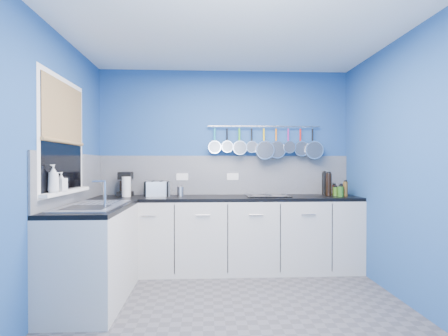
{
  "coord_description": "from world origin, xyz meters",
  "views": [
    {
      "loc": [
        -0.24,
        -3.02,
        1.29
      ],
      "look_at": [
        -0.05,
        0.75,
        1.25
      ],
      "focal_mm": 27.99,
      "sensor_mm": 36.0,
      "label": 1
    }
  ],
  "objects": [
    {
      "name": "soap_bottle_b",
      "position": [
        -1.53,
        0.15,
        1.14
      ],
      "size": [
        0.1,
        0.1,
        0.17
      ],
      "primitive_type": "imported",
      "rotation": [
        0.0,
        0.0,
        -0.26
      ],
      "color": "white",
      "rests_on": "window_sill"
    },
    {
      "name": "worktop_left",
      "position": [
        -1.3,
        0.3,
        0.88
      ],
      "size": [
        0.6,
        1.2,
        0.04
      ],
      "primitive_type": "cube",
      "color": "black",
      "rests_on": "cabinet_run_left"
    },
    {
      "name": "window_sill",
      "position": [
        -1.55,
        0.3,
        1.04
      ],
      "size": [
        0.1,
        0.98,
        0.03
      ],
      "primitive_type": "cube",
      "color": "white",
      "rests_on": "wall_left"
    },
    {
      "name": "paper_towel",
      "position": [
        -1.2,
        1.22,
        1.02
      ],
      "size": [
        0.12,
        0.12,
        0.24
      ],
      "primitive_type": "cylinder",
      "rotation": [
        0.0,
        0.0,
        0.18
      ],
      "color": "white",
      "rests_on": "worktop_back"
    },
    {
      "name": "condiment_3",
      "position": [
        1.46,
        1.2,
        0.96
      ],
      "size": [
        0.07,
        0.07,
        0.13
      ],
      "primitive_type": "cylinder",
      "color": "olive",
      "rests_on": "worktop_back"
    },
    {
      "name": "pan_6",
      "position": [
        0.82,
        1.44,
        1.6
      ],
      "size": [
        0.16,
        0.1,
        0.35
      ],
      "primitive_type": null,
      "color": "silver",
      "rests_on": "pot_rail"
    },
    {
      "name": "wall_left",
      "position": [
        -1.61,
        0.0,
        1.25
      ],
      "size": [
        0.02,
        3.0,
        2.5
      ],
      "primitive_type": "cube",
      "color": "navy",
      "rests_on": "ground"
    },
    {
      "name": "window_glass",
      "position": [
        -1.57,
        0.3,
        1.55
      ],
      "size": [
        0.01,
        0.9,
        1.0
      ],
      "primitive_type": "cube",
      "color": "black",
      "rests_on": "wall_left"
    },
    {
      "name": "pot_rail",
      "position": [
        0.5,
        1.45,
        1.78
      ],
      "size": [
        1.45,
        0.02,
        0.02
      ],
      "primitive_type": "cylinder",
      "rotation": [
        0.0,
        1.57,
        0.0
      ],
      "color": "silver",
      "rests_on": "wall_back"
    },
    {
      "name": "cabinet_run_back",
      "position": [
        0.0,
        1.2,
        0.43
      ],
      "size": [
        3.2,
        0.6,
        0.86
      ],
      "primitive_type": "cube",
      "color": "beige",
      "rests_on": "ground"
    },
    {
      "name": "pan_8",
      "position": [
        1.14,
        1.44,
        1.57
      ],
      "size": [
        0.24,
        0.12,
        0.43
      ],
      "primitive_type": null,
      "color": "silver",
      "rests_on": "pot_rail"
    },
    {
      "name": "wall_right",
      "position": [
        1.61,
        0.0,
        1.25
      ],
      "size": [
        0.02,
        3.0,
        2.5
      ],
      "primitive_type": "cube",
      "color": "navy",
      "rests_on": "ground"
    },
    {
      "name": "wall_back",
      "position": [
        0.0,
        1.51,
        1.25
      ],
      "size": [
        3.2,
        0.02,
        2.5
      ],
      "primitive_type": "cube",
      "color": "navy",
      "rests_on": "ground"
    },
    {
      "name": "soap_bottle_a",
      "position": [
        -1.53,
        -0.01,
        1.17
      ],
      "size": [
        0.1,
        0.1,
        0.24
      ],
      "primitive_type": "imported",
      "rotation": [
        0.0,
        0.0,
        -0.13
      ],
      "color": "white",
      "rests_on": "window_sill"
    },
    {
      "name": "pan_3",
      "position": [
        0.34,
        1.44,
        1.61
      ],
      "size": [
        0.15,
        0.07,
        0.34
      ],
      "primitive_type": null,
      "color": "silver",
      "rests_on": "pot_rail"
    },
    {
      "name": "socket_left",
      "position": [
        -0.55,
        1.48,
        1.13
      ],
      "size": [
        0.15,
        0.01,
        0.09
      ],
      "primitive_type": "cube",
      "color": "white",
      "rests_on": "backsplash_back"
    },
    {
      "name": "bamboo_blind",
      "position": [
        -1.56,
        0.3,
        1.77
      ],
      "size": [
        0.01,
        0.9,
        0.55
      ],
      "primitive_type": "cube",
      "color": "#A67C51",
      "rests_on": "wall_left"
    },
    {
      "name": "pan_0",
      "position": [
        -0.13,
        1.44,
        1.6
      ],
      "size": [
        0.16,
        0.08,
        0.35
      ],
      "primitive_type": null,
      "color": "silver",
      "rests_on": "pot_rail"
    },
    {
      "name": "window_frame",
      "position": [
        -1.58,
        0.3,
        1.55
      ],
      "size": [
        0.01,
        1.0,
        1.1
      ],
      "primitive_type": "cube",
      "color": "white",
      "rests_on": "wall_left"
    },
    {
      "name": "socket_right",
      "position": [
        0.1,
        1.48,
        1.13
      ],
      "size": [
        0.15,
        0.01,
        0.09
      ],
      "primitive_type": "cube",
      "color": "white",
      "rests_on": "backsplash_back"
    },
    {
      "name": "condiment_6",
      "position": [
        1.45,
        1.13,
        0.99
      ],
      "size": [
        0.05,
        0.05,
        0.18
      ],
      "primitive_type": "cylinder",
      "color": "brown",
      "rests_on": "worktop_back"
    },
    {
      "name": "condiment_1",
      "position": [
        1.38,
        1.32,
        0.96
      ],
      "size": [
        0.05,
        0.05,
        0.13
      ],
      "primitive_type": "cylinder",
      "color": "#4C190C",
      "rests_on": "worktop_back"
    },
    {
      "name": "pan_1",
      "position": [
        0.02,
        1.44,
        1.61
      ],
      "size": [
        0.15,
        0.1,
        0.34
      ],
      "primitive_type": null,
      "color": "silver",
      "rests_on": "pot_rail"
    },
    {
      "name": "hob",
      "position": [
        0.5,
        1.22,
        0.91
      ],
      "size": [
        0.52,
        0.45,
        0.01
      ],
      "primitive_type": "cube",
      "color": "black",
      "rests_on": "worktop_back"
    },
    {
      "name": "backsplash_back",
      "position": [
        0.0,
        1.49,
        1.15
      ],
      "size": [
        3.2,
        0.02,
        0.5
      ],
      "primitive_type": "cube",
      "color": "#9A9B9F",
      "rests_on": "wall_back"
    },
    {
      "name": "toaster",
      "position": [
        -0.85,
        1.3,
        0.99
      ],
      "size": [
        0.31,
        0.22,
        0.18
      ],
      "primitive_type": "cube",
      "rotation": [
        0.0,
        0.0,
        0.25
      ],
      "color": "silver",
      "rests_on": "worktop_back"
    },
    {
      "name": "pan_5",
      "position": [
        0.66,
        1.44,
        1.57
      ],
      "size": [
        0.23,
        0.09,
        0.42
      ],
      "primitive_type": null,
      "color": "silver",
      "rests_on": "pot_rail"
    },
    {
      "name": "cabinet_run_left",
      "position": [
        -1.3,
        0.3,
        0.43
      ],
      "size": [
        0.6,
        1.2,
        0.86
      ],
      "primitive_type": "cube",
      "color": "beige",
      "rests_on": "ground"
    },
    {
      "name": "canister",
      "position": [
        -0.56,
        1.28,
        0.96
      ],
      "size": [
        0.08,
        0.08,
        0.11
      ],
      "primitive_type": "cylinder",
      "rotation": [
        0.0,
        0.0,
        -0.05
      ],
      "color": "silver",
      "rests_on": "worktop_back"
    },
    {
      "name": "coffee_maker",
      "position": [
        -1.23,
        1.3,
        1.05
      ],
      "size": [
        0.17,
        0.19,
        0.3
      ],
      "primitive_type": null,
      "rotation": [
        0.0,
        0.0,
        -0.02
      ],
      "color": "black",
      "rests_on": "worktop_back"
    },
    {
      "name": "condiment_5",
      "position": [
        1.27,
        1.21,
        1.04
      ],
      "size": [
        0.07,
        0.07,
        0.28
      ],
      "primitive_type": "cylinder",
      "color": "black",
      "rests_on": "worktop_back"
    },
    {
      "name": "pan_4",
      "position": [
        0.5,
        1.44,
        1.56
      ],
      "size": [
        0.24,
        0.13,
        0.43
      ],
      "primitive_type": null,
      "color": "silver",
      "rests_on": "pot_rail"
    },
    {
      "name": "worktop_back",
      "position": [
        0.0,
        1.2,
        0.88
      ],
      "size": [
        3.2,
        0.6,
        0.04
      ],
      "primitive_type": "cube",
      "color": "black",
      "rests_on": "cabinet_run_back"
    },
    {
      "name": "mixer_tap",
      "position": [
        -1.14,
        0.12,
        1.03
      ],
      "size": [
        0.12,
        0.08,
        0.26
      ],
      "primitive_type": null,
      "color": "silver",
      "rests_on": "worktop_left"
    },
    {
      "name": "condiment_2",
      "position": [
        1.25,
        1.33,
        1.04
      ],
      "size": [
        0.06,
        0.06,
        0.28
      ],
      "primitive_type": "cylinder",
      "color": "black",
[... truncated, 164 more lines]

